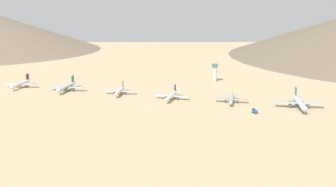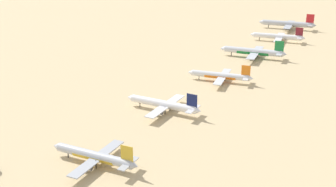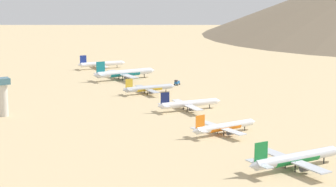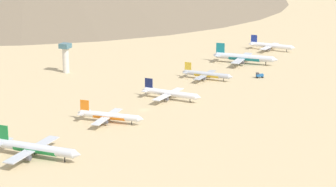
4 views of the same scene
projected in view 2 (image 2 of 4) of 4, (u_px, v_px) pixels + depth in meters
The scene contains 7 objects.
ground_plane at pixel (193, 96), 232.95m from camera, with size 2510.78×2510.78×0.00m, color tan.
parked_jet_0 at pixel (288, 24), 401.86m from camera, with size 54.22×43.96×15.66m.
parked_jet_1 at pixel (278, 37), 353.32m from camera, with size 46.00×37.35×13.27m.
parked_jet_2 at pixel (253, 52), 305.26m from camera, with size 48.86×39.62×14.11m.
parked_jet_3 at pixel (221, 76), 254.22m from camera, with size 40.71×33.11×11.73m.
parked_jet_4 at pixel (164, 104), 209.75m from camera, with size 42.08×34.23×12.13m.
parked_jet_5 at pixel (95, 156), 160.43m from camera, with size 39.07×31.71×11.27m.
Camera 2 is at (-73.37, 205.84, 81.84)m, focal length 44.87 mm.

